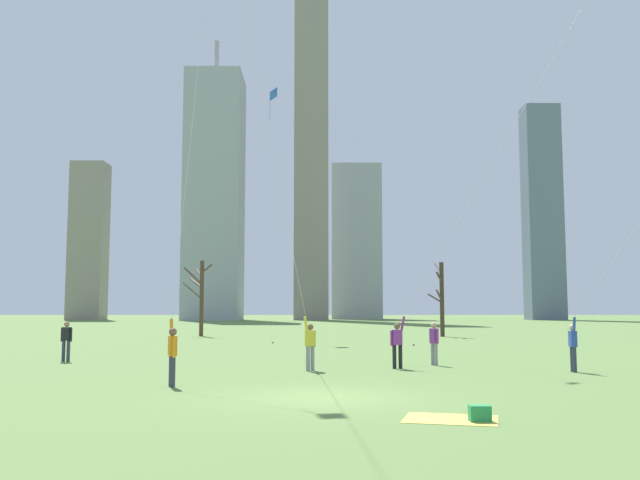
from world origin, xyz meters
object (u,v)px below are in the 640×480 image
object	(u,v)px
kite_flyer_foreground_right_red	(293,261)
kite_flyer_midfield_left_green	(610,285)
kite_flyer_midfield_center_pink	(437,271)
bare_tree_center	(441,297)
distant_kite_low_near_trees_teal	(360,5)
bare_tree_far_right_edge	(201,294)
distant_kite_drifting_left_blue	(273,109)
picnic_spot	(467,416)
bystander_strolling_midfield	(434,341)
kite_flyer_foreground_left_yellow	(178,289)
bystander_watching_nearby	(66,339)

from	to	relation	value
kite_flyer_foreground_right_red	kite_flyer_midfield_left_green	distance (m)	10.23
kite_flyer_midfield_center_pink	bare_tree_center	world-z (taller)	kite_flyer_midfield_center_pink
distant_kite_low_near_trees_teal	bare_tree_center	distance (m)	24.05
kite_flyer_midfield_left_green	bare_tree_center	world-z (taller)	kite_flyer_midfield_left_green
bare_tree_far_right_edge	distant_kite_drifting_left_blue	bearing A→B (deg)	-35.08
kite_flyer_midfield_left_green	picnic_spot	size ratio (longest dim) A/B	4.47
kite_flyer_midfield_left_green	picnic_spot	world-z (taller)	kite_flyer_midfield_left_green
kite_flyer_foreground_right_red	kite_flyer_midfield_center_pink	xyz separation A→B (m)	(5.18, 1.91, -0.26)
bystander_strolling_midfield	picnic_spot	bearing A→B (deg)	-97.00
bystander_strolling_midfield	kite_flyer_foreground_left_yellow	bearing A→B (deg)	-142.78
kite_flyer_foreground_right_red	distant_kite_drifting_left_blue	size ratio (longest dim) A/B	1.22
bystander_watching_nearby	kite_flyer_midfield_left_green	bearing A→B (deg)	-18.67
bare_tree_far_right_edge	kite_flyer_foreground_left_yellow	bearing A→B (deg)	-81.74
distant_kite_drifting_left_blue	picnic_spot	bearing A→B (deg)	-80.62
distant_kite_drifting_left_blue	bare_tree_center	xyz separation A→B (m)	(12.75, 2.88, -13.87)
distant_kite_drifting_left_blue	bare_tree_far_right_edge	world-z (taller)	distant_kite_drifting_left_blue
bystander_strolling_midfield	kite_flyer_midfield_center_pink	bearing A→B (deg)	-93.65
bystander_watching_nearby	distant_kite_low_near_trees_teal	bearing A→B (deg)	31.48
kite_flyer_midfield_left_green	bare_tree_center	bearing A→B (deg)	89.45
kite_flyer_foreground_left_yellow	bare_tree_center	bearing A→B (deg)	67.50
kite_flyer_foreground_right_red	picnic_spot	xyz separation A→B (m)	(3.67, -9.73, -3.66)
picnic_spot	bare_tree_center	world-z (taller)	bare_tree_center
kite_flyer_foreground_right_red	picnic_spot	size ratio (longest dim) A/B	10.85
bystander_watching_nearby	bystander_strolling_midfield	distance (m)	14.77
bystander_watching_nearby	distant_kite_low_near_trees_teal	world-z (taller)	distant_kite_low_near_trees_teal
kite_flyer_foreground_right_red	distant_kite_drifting_left_blue	xyz separation A→B (m)	(-2.36, 26.79, 13.11)
bystander_strolling_midfield	kite_flyer_midfield_left_green	bearing A→B (deg)	-44.12
bystander_strolling_midfield	distant_kite_low_near_trees_teal	distance (m)	20.19
bystander_watching_nearby	bystander_strolling_midfield	xyz separation A→B (m)	(14.65, -1.90, 0.00)
kite_flyer_midfield_center_pink	kite_flyer_midfield_left_green	distance (m)	5.98
distant_kite_drifting_left_blue	bare_tree_far_right_edge	size ratio (longest dim) A/B	3.20
kite_flyer_midfield_left_green	kite_flyer_foreground_left_yellow	bearing A→B (deg)	-172.41
distant_kite_drifting_left_blue	distant_kite_low_near_trees_teal	bearing A→B (deg)	-68.46
kite_flyer_midfield_left_green	picnic_spot	bearing A→B (deg)	-127.74
kite_flyer_foreground_right_red	bystander_strolling_midfield	bearing A→B (deg)	31.55
kite_flyer_midfield_center_pink	bystander_strolling_midfield	bearing A→B (deg)	86.35
kite_flyer_foreground_right_red	bystander_watching_nearby	xyz separation A→B (m)	(-9.38, 5.14, -2.85)
distant_kite_low_near_trees_teal	bare_tree_far_right_edge	xyz separation A→B (m)	(-11.33, 18.06, -15.32)
kite_flyer_midfield_center_pink	bare_tree_far_right_edge	world-z (taller)	kite_flyer_midfield_center_pink
kite_flyer_foreground_left_yellow	bystander_strolling_midfield	bearing A→B (deg)	37.22
distant_kite_low_near_trees_teal	kite_flyer_midfield_left_green	bearing A→B (deg)	-64.06
kite_flyer_foreground_right_red	bare_tree_far_right_edge	world-z (taller)	kite_flyer_foreground_right_red
kite_flyer_midfield_center_pink	kite_flyer_foreground_left_yellow	size ratio (longest dim) A/B	1.01
bare_tree_center	kite_flyer_foreground_right_red	bearing A→B (deg)	-109.30
distant_kite_low_near_trees_teal	kite_flyer_midfield_center_pink	bearing A→B (deg)	-79.47
distant_kite_low_near_trees_teal	bare_tree_far_right_edge	size ratio (longest dim) A/B	3.89
kite_flyer_midfield_center_pink	bare_tree_far_right_edge	bearing A→B (deg)	114.76
distant_kite_low_near_trees_teal	distant_kite_drifting_left_blue	xyz separation A→B (m)	(-5.52, 13.98, -1.69)
distant_kite_drifting_left_blue	bare_tree_center	bearing A→B (deg)	12.72
bystander_watching_nearby	bare_tree_center	distance (m)	31.58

